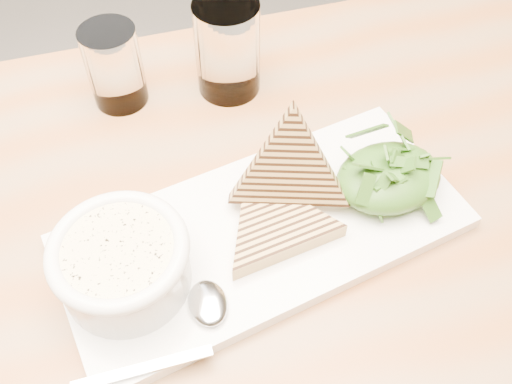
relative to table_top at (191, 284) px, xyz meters
name	(u,v)px	position (x,y,z in m)	size (l,w,h in m)	color
floor	(228,367)	(0.08, 0.18, -0.73)	(6.00, 6.00, 0.00)	#655F58
table_top	(191,284)	(0.00, 0.00, 0.00)	(1.15, 0.77, 0.04)	olive
table_leg_br	(395,153)	(0.53, 0.33, -0.38)	(0.06, 0.06, 0.71)	olive
platter	(264,231)	(0.09, 0.01, 0.03)	(0.41, 0.18, 0.02)	white
soup_bowl	(124,267)	(-0.06, 0.01, 0.06)	(0.12, 0.12, 0.05)	white
soup	(118,251)	(-0.06, 0.01, 0.09)	(0.10, 0.10, 0.01)	beige
bowl_rim	(118,250)	(-0.06, 0.01, 0.09)	(0.13, 0.13, 0.01)	white
sandwich_flat	(275,225)	(0.09, 0.00, 0.05)	(0.14, 0.14, 0.02)	tan
sandwich_lean	(290,170)	(0.12, 0.04, 0.08)	(0.14, 0.14, 0.08)	tan
salad_base	(388,177)	(0.22, 0.01, 0.06)	(0.11, 0.09, 0.04)	#1B3F0F
arugula_pile	(389,174)	(0.22, 0.01, 0.06)	(0.11, 0.10, 0.05)	#3A681D
spoon_bowl	(208,303)	(0.00, -0.05, 0.04)	(0.04, 0.05, 0.01)	silver
spoon_handle	(143,369)	(-0.07, -0.08, 0.04)	(0.12, 0.01, 0.00)	silver
glass_near	(115,67)	(0.00, 0.27, 0.07)	(0.07, 0.07, 0.10)	white
glass_far	(228,48)	(0.13, 0.24, 0.08)	(0.08, 0.08, 0.12)	white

